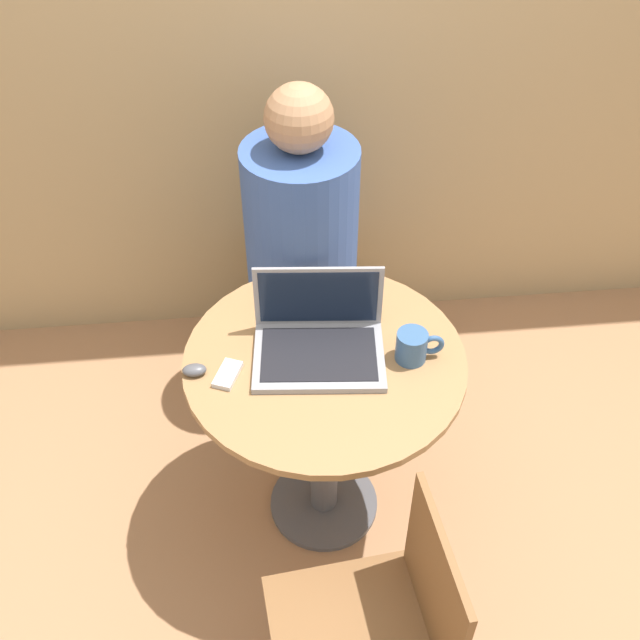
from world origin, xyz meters
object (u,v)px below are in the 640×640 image
Objects in this scene: cell_phone at (228,374)px; person_seated at (301,264)px; chair_empty at (378,632)px; laptop at (319,339)px.

person_seated is (0.26, 0.76, -0.24)m from cell_phone.
cell_phone is at bearing -109.13° from person_seated.
cell_phone is 0.14× the size of chair_empty.
cell_phone is 0.83m from person_seated.
laptop is at bearing 16.67° from cell_phone.
laptop reaches higher than cell_phone.
laptop is 3.36× the size of cell_phone.
chair_empty is (0.34, -0.62, -0.32)m from cell_phone.
chair_empty is at bearing -61.06° from cell_phone.
chair_empty is 1.38m from person_seated.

